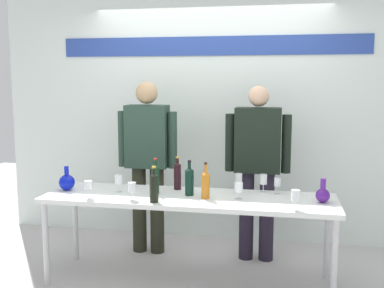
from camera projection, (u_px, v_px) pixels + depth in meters
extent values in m
plane|color=#BAB5B3|center=(189.00, 281.00, 4.09)|extent=(10.00, 10.00, 0.00)
cube|color=white|center=(211.00, 102.00, 5.09)|extent=(4.69, 0.10, 3.00)
cube|color=#2C489E|center=(211.00, 46.00, 4.95)|extent=(3.28, 0.01, 0.20)
cube|color=white|center=(189.00, 198.00, 3.99)|extent=(2.48, 0.68, 0.04)
cylinder|color=silver|center=(46.00, 244.00, 3.98)|extent=(0.05, 0.05, 0.72)
cylinder|color=silver|center=(334.00, 265.00, 3.53)|extent=(0.05, 0.05, 0.72)
cylinder|color=silver|center=(75.00, 223.00, 4.55)|extent=(0.05, 0.05, 0.72)
cylinder|color=silver|center=(327.00, 239.00, 4.10)|extent=(0.05, 0.05, 0.72)
sphere|color=#0C1ABA|center=(67.00, 182.00, 4.19)|extent=(0.14, 0.14, 0.14)
cylinder|color=#0C1ABA|center=(66.00, 171.00, 4.18)|extent=(0.04, 0.04, 0.09)
sphere|color=#501C86|center=(323.00, 195.00, 3.77)|extent=(0.12, 0.12, 0.12)
cylinder|color=#501C86|center=(323.00, 184.00, 3.76)|extent=(0.04, 0.04, 0.09)
cylinder|color=black|center=(139.00, 209.00, 4.76)|extent=(0.14, 0.14, 0.88)
cylinder|color=black|center=(157.00, 210.00, 4.72)|extent=(0.14, 0.14, 0.88)
cube|color=#2A4336|center=(147.00, 136.00, 4.64)|extent=(0.41, 0.22, 0.62)
cylinder|color=#2A4336|center=(123.00, 139.00, 4.69)|extent=(0.09, 0.09, 0.56)
cylinder|color=#2A4336|center=(172.00, 140.00, 4.59)|extent=(0.09, 0.09, 0.56)
sphere|color=tan|center=(147.00, 93.00, 4.58)|extent=(0.22, 0.22, 0.22)
cylinder|color=black|center=(246.00, 215.00, 4.55)|extent=(0.14, 0.14, 0.87)
cylinder|color=black|center=(267.00, 216.00, 4.52)|extent=(0.14, 0.14, 0.87)
cube|color=black|center=(258.00, 140.00, 4.43)|extent=(0.43, 0.22, 0.61)
cylinder|color=black|center=(230.00, 142.00, 4.49)|extent=(0.09, 0.09, 0.55)
cylinder|color=black|center=(286.00, 144.00, 4.39)|extent=(0.09, 0.09, 0.55)
sphere|color=#DCB18C|center=(259.00, 96.00, 4.38)|extent=(0.20, 0.20, 0.20)
cylinder|color=black|center=(177.00, 177.00, 4.21)|extent=(0.07, 0.07, 0.23)
cone|color=black|center=(177.00, 163.00, 4.20)|extent=(0.07, 0.07, 0.03)
cylinder|color=black|center=(177.00, 161.00, 4.19)|extent=(0.03, 0.03, 0.06)
cylinder|color=gold|center=(177.00, 157.00, 4.19)|extent=(0.03, 0.03, 0.02)
cylinder|color=#10341D|center=(155.00, 180.00, 4.06)|extent=(0.06, 0.06, 0.23)
cone|color=#10341D|center=(155.00, 166.00, 4.05)|extent=(0.06, 0.06, 0.03)
cylinder|color=#10341D|center=(155.00, 164.00, 4.04)|extent=(0.03, 0.03, 0.07)
cylinder|color=#B3251B|center=(155.00, 159.00, 4.04)|extent=(0.03, 0.03, 0.02)
cylinder|color=#C76F1B|center=(206.00, 186.00, 3.90)|extent=(0.07, 0.07, 0.21)
cone|color=#C76F1B|center=(206.00, 173.00, 3.88)|extent=(0.07, 0.07, 0.03)
cylinder|color=#C76F1B|center=(206.00, 169.00, 3.88)|extent=(0.02, 0.02, 0.08)
cylinder|color=black|center=(206.00, 163.00, 3.87)|extent=(0.03, 0.03, 0.02)
cylinder|color=black|center=(189.00, 183.00, 4.00)|extent=(0.07, 0.07, 0.22)
cone|color=black|center=(189.00, 169.00, 3.99)|extent=(0.07, 0.07, 0.03)
cylinder|color=black|center=(189.00, 166.00, 3.98)|extent=(0.03, 0.03, 0.07)
cylinder|color=black|center=(189.00, 161.00, 3.98)|extent=(0.03, 0.03, 0.02)
cylinder|color=black|center=(154.00, 189.00, 3.77)|extent=(0.07, 0.07, 0.22)
cone|color=black|center=(154.00, 174.00, 3.76)|extent=(0.07, 0.07, 0.03)
cylinder|color=black|center=(154.00, 172.00, 3.75)|extent=(0.03, 0.03, 0.06)
cylinder|color=gold|center=(154.00, 167.00, 3.75)|extent=(0.03, 0.03, 0.02)
cylinder|color=white|center=(119.00, 192.00, 4.13)|extent=(0.06, 0.06, 0.00)
cylinder|color=white|center=(119.00, 188.00, 4.13)|extent=(0.01, 0.01, 0.07)
cylinder|color=white|center=(119.00, 179.00, 4.12)|extent=(0.07, 0.07, 0.08)
cylinder|color=white|center=(89.00, 198.00, 3.92)|extent=(0.06, 0.06, 0.00)
cylinder|color=white|center=(89.00, 194.00, 3.91)|extent=(0.01, 0.01, 0.07)
cylinder|color=white|center=(88.00, 185.00, 3.90)|extent=(0.07, 0.07, 0.07)
cylinder|color=white|center=(132.00, 200.00, 3.85)|extent=(0.06, 0.06, 0.00)
cylinder|color=white|center=(132.00, 196.00, 3.85)|extent=(0.01, 0.01, 0.07)
cylinder|color=white|center=(132.00, 187.00, 3.84)|extent=(0.07, 0.07, 0.08)
cylinder|color=white|center=(239.00, 199.00, 3.89)|extent=(0.06, 0.06, 0.00)
cylinder|color=white|center=(239.00, 195.00, 3.89)|extent=(0.01, 0.01, 0.06)
cylinder|color=white|center=(239.00, 187.00, 3.88)|extent=(0.07, 0.07, 0.08)
cylinder|color=white|center=(263.00, 192.00, 4.13)|extent=(0.05, 0.05, 0.00)
cylinder|color=white|center=(263.00, 188.00, 4.13)|extent=(0.01, 0.01, 0.07)
cylinder|color=white|center=(263.00, 179.00, 4.11)|extent=(0.06, 0.06, 0.09)
cylinder|color=white|center=(239.00, 192.00, 4.11)|extent=(0.06, 0.06, 0.00)
cylinder|color=white|center=(239.00, 188.00, 4.10)|extent=(0.01, 0.01, 0.08)
cylinder|color=white|center=(239.00, 178.00, 4.09)|extent=(0.06, 0.06, 0.09)
cylinder|color=white|center=(277.00, 194.00, 4.06)|extent=(0.05, 0.05, 0.00)
cylinder|color=white|center=(277.00, 190.00, 4.06)|extent=(0.01, 0.01, 0.07)
cylinder|color=white|center=(278.00, 182.00, 4.05)|extent=(0.06, 0.06, 0.07)
cylinder|color=white|center=(295.00, 210.00, 3.55)|extent=(0.06, 0.06, 0.00)
cylinder|color=white|center=(295.00, 205.00, 3.55)|extent=(0.01, 0.01, 0.07)
cylinder|color=white|center=(296.00, 195.00, 3.54)|extent=(0.07, 0.07, 0.08)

